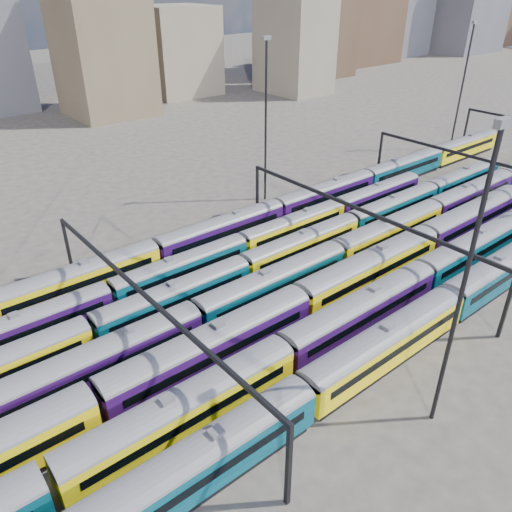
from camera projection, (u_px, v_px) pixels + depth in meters
ground at (298, 289)px, 60.49m from camera, size 500.00×500.00×0.00m
rake_0 at (387, 341)px, 47.49m from camera, size 107.96×3.16×5.33m
rake_1 at (362, 308)px, 52.11m from camera, size 151.43×3.16×5.33m
rake_2 at (212, 344)px, 46.83m from camera, size 114.12×3.34×5.64m
rake_3 at (389, 229)px, 68.58m from camera, size 104.65×3.07×5.16m
rake_4 at (174, 295)px, 54.88m from camera, size 135.30×2.83×4.75m
rake_5 at (182, 266)px, 60.51m from camera, size 92.62×2.72×4.56m
rake_6 at (222, 228)px, 69.09m from camera, size 143.67×3.00×5.05m
gantry_1 at (144, 302)px, 46.14m from camera, size 0.35×40.35×8.03m
gantry_2 at (358, 216)px, 62.67m from camera, size 0.35×40.35×8.03m
gantry_3 at (483, 166)px, 79.21m from camera, size 0.35×40.35×8.03m
mast_2 at (465, 280)px, 36.03m from camera, size 1.40×0.50×25.60m
mast_3 at (266, 116)px, 78.13m from camera, size 1.40×0.50×25.60m
mast_5 at (463, 82)px, 102.98m from camera, size 1.40×0.50×25.60m
skyline at (310, 15)px, 179.43m from camera, size 399.22×60.48×50.03m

